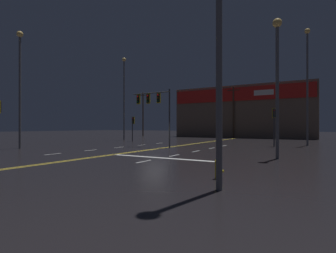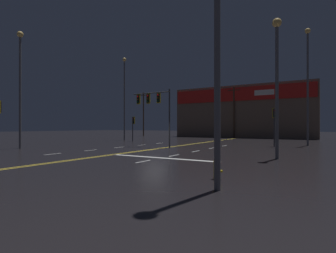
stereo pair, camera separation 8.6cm
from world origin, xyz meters
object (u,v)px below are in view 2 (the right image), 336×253
Objects in this scene: streetlight_near_left at (124,89)px; streetlight_near_right at (20,75)px; streetlight_far_left at (277,68)px; streetlight_median_approach at (308,73)px; traffic_signal_corner_northwest at (133,123)px; traffic_signal_corner_northeast at (274,118)px; traffic_signal_median at (153,103)px; fire_hydrant at (217,168)px.

streetlight_near_left is 16.47m from streetlight_near_right.
streetlight_near_left reaches higher than streetlight_near_right.
streetlight_far_left is at bearing -29.49° from streetlight_near_left.
streetlight_median_approach reaches higher than streetlight_far_left.
streetlight_near_left is at bearing -177.43° from streetlight_median_approach.
traffic_signal_corner_northwest is 0.39× the size of streetlight_far_left.
traffic_signal_corner_northwest is at bearing 150.91° from streetlight_far_left.
traffic_signal_corner_northeast is at bearing -6.14° from streetlight_near_left.
streetlight_near_left reaches higher than traffic_signal_corner_northeast.
streetlight_median_approach is (2.79, 3.35, 4.78)m from traffic_signal_corner_northeast.
streetlight_near_right is at bearing -141.72° from traffic_signal_median.
traffic_signal_median is at bearing 161.04° from streetlight_far_left.
streetlight_far_left is at bearing -29.09° from traffic_signal_corner_northwest.
traffic_signal_corner_northeast is 5.05× the size of fire_hydrant.
streetlight_median_approach is at bearing 37.89° from streetlight_near_right.
fire_hydrant is at bearing -45.11° from traffic_signal_corner_northwest.
traffic_signal_median reaches higher than fire_hydrant.
streetlight_far_left reaches higher than traffic_signal_corner_northwest.
streetlight_median_approach is at bearing 85.50° from streetlight_far_left.
streetlight_near_left is 16.11× the size of fire_hydrant.
streetlight_near_left is 0.99× the size of streetlight_median_approach.
streetlight_far_left is 11.38× the size of fire_hydrant.
streetlight_near_right is at bearing -142.11° from streetlight_median_approach.
streetlight_far_left is 9.35m from fire_hydrant.
streetlight_median_approach reaches higher than traffic_signal_corner_northeast.
streetlight_median_approach is 14.17m from streetlight_far_left.
traffic_signal_median is 0.45× the size of streetlight_median_approach.
streetlight_near_right reaches higher than fire_hydrant.
streetlight_near_right is 28.45m from streetlight_median_approach.
streetlight_near_left is at bearing 150.51° from streetlight_far_left.
traffic_signal_corner_northeast is 1.15× the size of traffic_signal_corner_northwest.
traffic_signal_median is 12.16m from traffic_signal_corner_northeast.
streetlight_near_left is at bearing 148.07° from traffic_signal_corner_northwest.
streetlight_near_left is 1.14× the size of streetlight_near_right.
streetlight_median_approach reaches higher than streetlight_near_left.
streetlight_far_left is (22.82, -12.91, -1.95)m from streetlight_near_left.
streetlight_near_right reaches higher than traffic_signal_median.
streetlight_far_left reaches higher than traffic_signal_median.
streetlight_near_right is 21.65m from streetlight_far_left.
traffic_signal_corner_northwest is at bearing -31.93° from streetlight_near_left.
streetlight_far_left is (21.34, 3.48, -1.13)m from streetlight_near_right.
traffic_signal_corner_northeast is at bearing 35.70° from streetlight_near_right.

